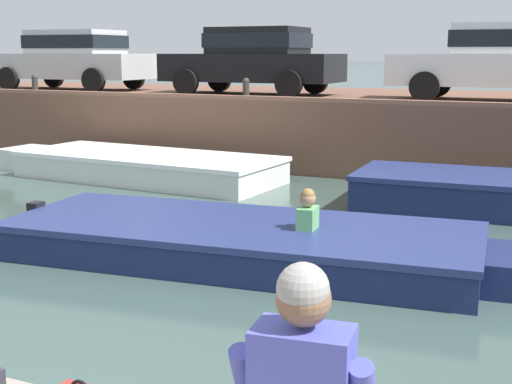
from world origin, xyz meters
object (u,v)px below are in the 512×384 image
motorboat_passing (261,243)px  car_centre_white (504,59)px  car_leftmost_silver (73,57)px  car_left_inner_black (254,58)px  mooring_bollard_mid (246,88)px  mooring_bollard_west (35,83)px  boat_moored_west_white (137,166)px

motorboat_passing → car_centre_white: (1.88, 7.80, 2.13)m
motorboat_passing → car_leftmost_silver: size_ratio=1.60×
motorboat_passing → car_left_inner_black: bearing=115.3°
motorboat_passing → mooring_bollard_mid: bearing=116.8°
motorboat_passing → car_centre_white: 8.30m
car_leftmost_silver → mooring_bollard_mid: (5.81, -1.64, -0.61)m
mooring_bollard_west → mooring_bollard_mid: same height
car_left_inner_black → mooring_bollard_mid: car_left_inner_black is taller
car_leftmost_silver → mooring_bollard_west: car_leftmost_silver is taller
car_centre_white → mooring_bollard_west: bearing=-171.2°
car_left_inner_black → boat_moored_west_white: bearing=-104.6°
car_left_inner_black → mooring_bollard_west: bearing=-162.2°
motorboat_passing → car_left_inner_black: (-3.68, 7.79, 2.13)m
car_centre_white → mooring_bollard_west: car_centre_white is taller
mooring_bollard_west → car_centre_white: bearing=8.8°
motorboat_passing → mooring_bollard_mid: mooring_bollard_mid is taller
boat_moored_west_white → mooring_bollard_mid: 2.86m
boat_moored_west_white → mooring_bollard_mid: bearing=52.0°
mooring_bollard_west → mooring_bollard_mid: size_ratio=1.00×
boat_moored_west_white → motorboat_passing: 6.26m
boat_moored_west_white → motorboat_passing: motorboat_passing is taller
car_centre_white → mooring_bollard_mid: 5.28m
boat_moored_west_white → car_leftmost_silver: size_ratio=1.48×
boat_moored_west_white → car_left_inner_black: bearing=75.4°
car_leftmost_silver → mooring_bollard_mid: bearing=-15.8°
boat_moored_west_white → mooring_bollard_mid: (1.50, 1.92, 1.49)m
car_left_inner_black → mooring_bollard_west: car_left_inner_black is taller
car_leftmost_silver → car_centre_white: size_ratio=0.98×
car_leftmost_silver → car_left_inner_black: 5.24m
car_centre_white → car_left_inner_black: bearing=-180.0°
mooring_bollard_west → mooring_bollard_mid: (5.69, 0.00, 0.00)m
car_leftmost_silver → car_left_inner_black: size_ratio=1.05×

